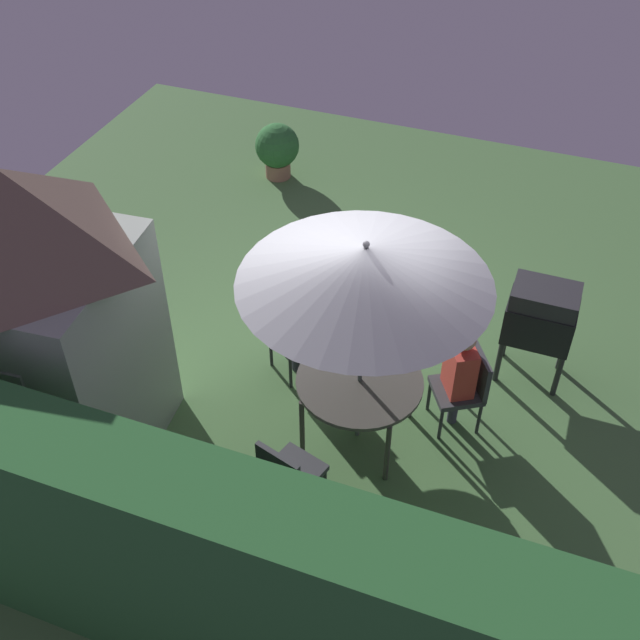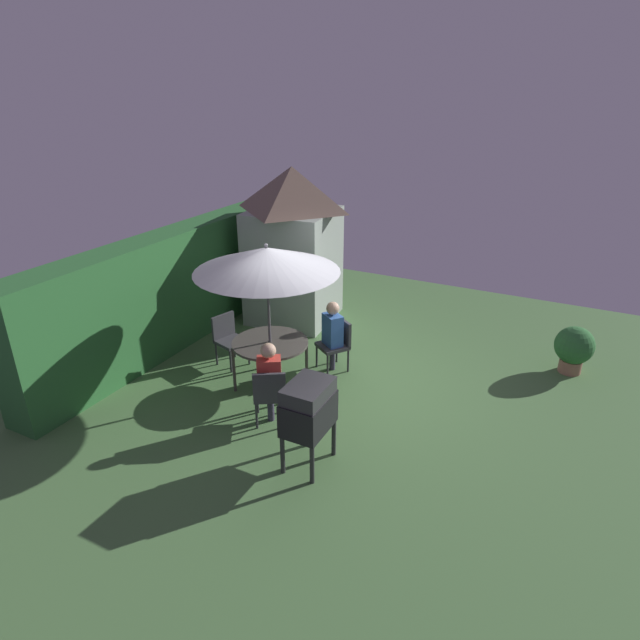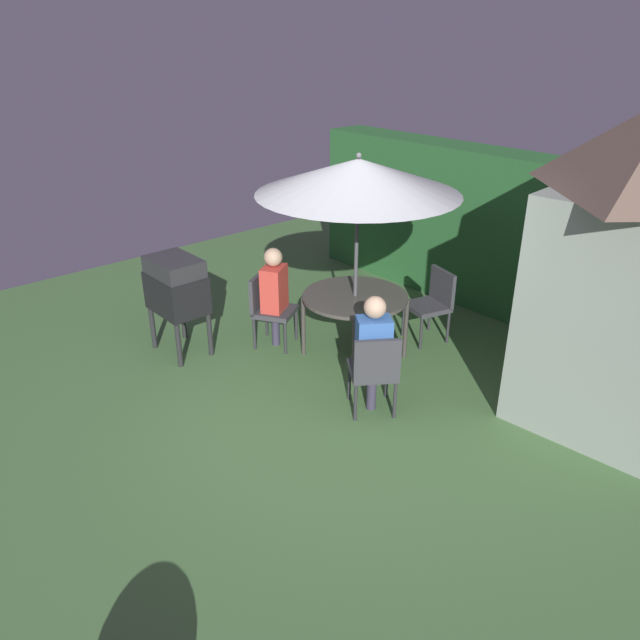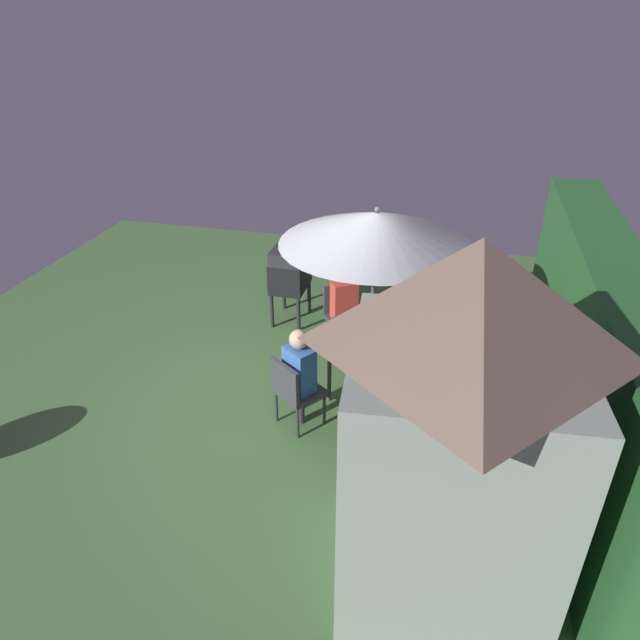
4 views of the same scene
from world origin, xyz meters
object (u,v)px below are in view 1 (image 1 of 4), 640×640
object	(u,v)px
garden_shed	(43,321)
potted_plant_by_shed	(277,148)
person_in_red	(460,367)
bbq_grill	(541,316)
chair_far_side	(291,329)
patio_table	(359,385)
person_in_blue	(295,315)
patio_umbrella	(365,266)
chair_near_shed	(465,385)
chair_toward_hedge	(288,473)

from	to	relation	value
garden_shed	potted_plant_by_shed	distance (m)	5.51
potted_plant_by_shed	person_in_red	distance (m)	5.24
bbq_grill	chair_far_side	distance (m)	2.61
garden_shed	bbq_grill	bearing A→B (deg)	-148.34
patio_table	chair_far_side	world-z (taller)	chair_far_side
chair_far_side	person_in_red	bearing A→B (deg)	174.03
chair_far_side	person_in_blue	bearing A→B (deg)	144.52
garden_shed	chair_far_side	xyz separation A→B (m)	(-1.61, -1.75, -1.07)
garden_shed	person_in_blue	world-z (taller)	garden_shed
potted_plant_by_shed	bbq_grill	bearing A→B (deg)	145.46
person_in_red	patio_umbrella	bearing A→B (deg)	31.12
patio_table	person_in_red	size ratio (longest dim) A/B	0.97
patio_umbrella	bbq_grill	world-z (taller)	patio_umbrella
person_in_blue	potted_plant_by_shed	bearing A→B (deg)	-64.33
patio_table	chair_near_shed	size ratio (longest dim) A/B	1.36
chair_far_side	chair_toward_hedge	world-z (taller)	same
garden_shed	chair_far_side	bearing A→B (deg)	-132.63
potted_plant_by_shed	patio_table	bearing A→B (deg)	121.83
bbq_grill	potted_plant_by_shed	distance (m)	5.08
patio_umbrella	potted_plant_by_shed	xyz separation A→B (m)	(2.70, -4.35, -1.69)
person_in_blue	patio_table	bearing A→B (deg)	144.52
chair_near_shed	person_in_blue	size ratio (longest dim) A/B	0.71
person_in_blue	bbq_grill	bearing A→B (deg)	-161.21
garden_shed	person_in_red	distance (m)	3.88
garden_shed	person_in_blue	xyz separation A→B (m)	(-1.68, -1.70, -0.81)
chair_near_shed	chair_toward_hedge	size ratio (longest dim) A/B	1.00
bbq_grill	person_in_red	world-z (taller)	person_in_red
person_in_blue	chair_far_side	bearing A→B (deg)	-35.48
chair_far_side	potted_plant_by_shed	distance (m)	4.02
patio_table	patio_umbrella	size ratio (longest dim) A/B	0.51
patio_table	chair_toward_hedge	bearing A→B (deg)	73.55
patio_table	chair_toward_hedge	world-z (taller)	chair_toward_hedge
patio_umbrella	chair_far_side	xyz separation A→B (m)	(1.00, -0.71, -1.64)
patio_table	chair_far_side	xyz separation A→B (m)	(1.00, -0.71, -0.21)
patio_umbrella	patio_table	bearing A→B (deg)	-63.43
garden_shed	patio_umbrella	bearing A→B (deg)	-158.26
bbq_grill	potted_plant_by_shed	bearing A→B (deg)	-34.54
chair_near_shed	person_in_red	world-z (taller)	person_in_red
person_in_red	chair_toward_hedge	bearing A→B (deg)	53.44
bbq_grill	person_in_blue	world-z (taller)	person_in_blue
bbq_grill	person_in_blue	bearing A→B (deg)	18.79
chair_toward_hedge	potted_plant_by_shed	bearing A→B (deg)	-66.18
bbq_grill	person_in_blue	xyz separation A→B (m)	(2.40, 0.82, -0.06)
person_in_red	person_in_blue	distance (m)	1.79
bbq_grill	chair_far_side	bearing A→B (deg)	17.25
bbq_grill	garden_shed	bearing A→B (deg)	31.66
chair_far_side	person_in_red	world-z (taller)	person_in_red
garden_shed	patio_umbrella	world-z (taller)	garden_shed
bbq_grill	potted_plant_by_shed	size ratio (longest dim) A/B	1.44
patio_umbrella	chair_far_side	bearing A→B (deg)	-35.48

